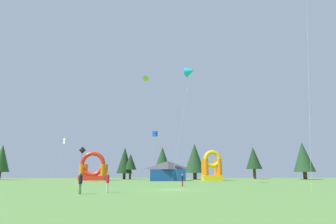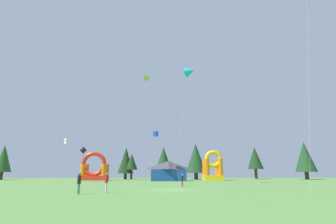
% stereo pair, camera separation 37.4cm
% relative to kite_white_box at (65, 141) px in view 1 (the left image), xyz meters
% --- Properties ---
extents(ground_plane, '(120.00, 120.00, 0.00)m').
position_rel_kite_white_box_xyz_m(ground_plane, '(20.12, -24.15, -7.97)').
color(ground_plane, '#5B8C42').
extents(kite_white_box, '(2.02, 2.93, 8.53)m').
position_rel_kite_white_box_xyz_m(kite_white_box, '(0.00, 0.00, 0.00)').
color(kite_white_box, white).
rests_on(kite_white_box, ground_plane).
extents(kite_black_diamond, '(1.67, 1.60, 6.66)m').
position_rel_kite_white_box_xyz_m(kite_black_diamond, '(3.36, 0.36, -1.85)').
color(kite_black_diamond, black).
rests_on(kite_black_diamond, ground_plane).
extents(kite_lime_delta, '(7.80, 2.14, 21.58)m').
position_rel_kite_white_box_xyz_m(kite_lime_delta, '(15.90, -1.41, 12.94)').
color(kite_lime_delta, '#8CD826').
rests_on(kite_lime_delta, ground_plane).
extents(kite_cyan_delta, '(4.85, 5.79, 20.39)m').
position_rel_kite_white_box_xyz_m(kite_cyan_delta, '(24.24, -9.90, 11.47)').
color(kite_cyan_delta, '#19B7CC').
rests_on(kite_cyan_delta, ground_plane).
extents(kite_blue_box, '(1.59, 2.42, 10.39)m').
position_rel_kite_white_box_xyz_m(kite_blue_box, '(18.00, 2.06, 1.88)').
color(kite_blue_box, blue).
rests_on(kite_blue_box, ground_plane).
extents(person_midfield, '(0.45, 0.45, 1.85)m').
position_rel_kite_white_box_xyz_m(person_midfield, '(11.77, -30.03, -6.87)').
color(person_midfield, '#33723F').
rests_on(person_midfield, ground_plane).
extents(person_near_camera, '(0.34, 0.34, 1.80)m').
position_rel_kite_white_box_xyz_m(person_near_camera, '(13.81, -28.14, -6.90)').
color(person_near_camera, silver).
rests_on(person_near_camera, ground_plane).
extents(person_far_side, '(0.37, 0.37, 1.62)m').
position_rel_kite_white_box_xyz_m(person_far_side, '(21.99, -17.08, -7.01)').
color(person_far_side, '#B21E26').
rests_on(person_far_side, ground_plane).
extents(inflatable_orange_dome, '(4.22, 4.06, 6.80)m').
position_rel_kite_white_box_xyz_m(inflatable_orange_dome, '(31.13, 7.85, -5.39)').
color(inflatable_orange_dome, yellow).
rests_on(inflatable_orange_dome, ground_plane).
extents(inflatable_red_slide, '(6.03, 4.28, 6.61)m').
position_rel_kite_white_box_xyz_m(inflatable_red_slide, '(3.54, 10.20, -5.69)').
color(inflatable_red_slide, red).
rests_on(inflatable_red_slide, ground_plane).
extents(festival_tent, '(7.58, 4.14, 4.27)m').
position_rel_kite_white_box_xyz_m(festival_tent, '(20.85, 5.54, -5.83)').
color(festival_tent, '#19478C').
rests_on(festival_tent, ground_plane).
extents(tree_row_0, '(4.27, 4.27, 8.81)m').
position_rel_kite_white_box_xyz_m(tree_row_0, '(-21.17, 16.14, -2.65)').
color(tree_row_0, '#4C331E').
rests_on(tree_row_0, ground_plane).
extents(tree_row_1, '(4.27, 4.27, 8.58)m').
position_rel_kite_white_box_xyz_m(tree_row_1, '(9.66, 19.93, -2.95)').
color(tree_row_1, '#4C331E').
rests_on(tree_row_1, ground_plane).
extents(tree_row_2, '(3.31, 3.31, 6.76)m').
position_rel_kite_white_box_xyz_m(tree_row_2, '(11.32, 19.24, -3.39)').
color(tree_row_2, '#4C331E').
rests_on(tree_row_2, ground_plane).
extents(tree_row_3, '(4.71, 4.71, 8.71)m').
position_rel_kite_white_box_xyz_m(tree_row_3, '(19.96, 19.60, -2.71)').
color(tree_row_3, '#4C331E').
rests_on(tree_row_3, ground_plane).
extents(tree_row_4, '(5.46, 5.46, 9.45)m').
position_rel_kite_white_box_xyz_m(tree_row_4, '(28.56, 17.61, -2.44)').
color(tree_row_4, '#4C331E').
rests_on(tree_row_4, ground_plane).
extents(tree_row_5, '(4.38, 4.38, 8.89)m').
position_rel_kite_white_box_xyz_m(tree_row_5, '(45.97, 21.48, -2.21)').
color(tree_row_5, '#4C331E').
rests_on(tree_row_5, ground_plane).
extents(tree_row_6, '(5.47, 5.47, 9.93)m').
position_rel_kite_white_box_xyz_m(tree_row_6, '(58.04, 17.09, -2.08)').
color(tree_row_6, '#4C331E').
rests_on(tree_row_6, ground_plane).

